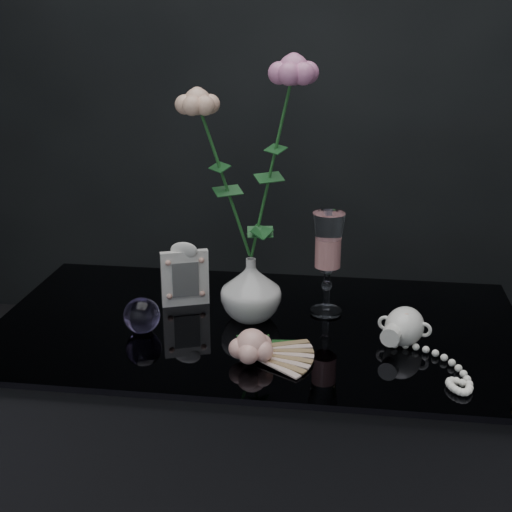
% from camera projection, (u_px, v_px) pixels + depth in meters
% --- Properties ---
extents(table, '(1.05, 0.58, 0.76)m').
position_uv_depth(table, '(257.00, 483.00, 1.55)').
color(table, black).
rests_on(table, ground).
extents(vase, '(0.13, 0.13, 0.13)m').
position_uv_depth(vase, '(251.00, 289.00, 1.44)').
color(vase, silver).
rests_on(vase, table).
extents(wine_glass, '(0.09, 0.09, 0.21)m').
position_uv_depth(wine_glass, '(327.00, 264.00, 1.45)').
color(wine_glass, white).
rests_on(wine_glass, table).
extents(picture_frame, '(0.13, 0.11, 0.14)m').
position_uv_depth(picture_frame, '(185.00, 274.00, 1.50)').
color(picture_frame, white).
rests_on(picture_frame, table).
extents(paperweight, '(0.08, 0.08, 0.07)m').
position_uv_depth(paperweight, '(142.00, 315.00, 1.38)').
color(paperweight, '#9E86DA').
rests_on(paperweight, table).
extents(paper_fan, '(0.27, 0.23, 0.02)m').
position_uv_depth(paper_fan, '(248.00, 351.00, 1.29)').
color(paper_fan, beige).
rests_on(paper_fan, table).
extents(loose_rose, '(0.20, 0.22, 0.06)m').
position_uv_depth(loose_rose, '(252.00, 345.00, 1.27)').
color(loose_rose, '#F6AC9F').
rests_on(loose_rose, table).
extents(pearl_jar, '(0.31, 0.32, 0.08)m').
position_uv_depth(pearl_jar, '(405.00, 325.00, 1.34)').
color(pearl_jar, white).
rests_on(pearl_jar, table).
extents(roses, '(0.25, 0.11, 0.44)m').
position_uv_depth(roses, '(251.00, 156.00, 1.35)').
color(roses, '#F2B799').
rests_on(roses, vase).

